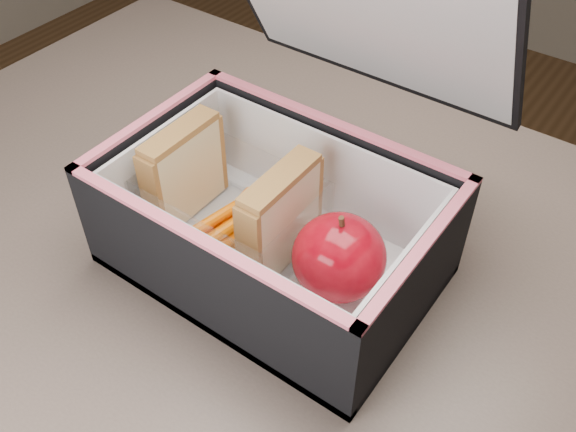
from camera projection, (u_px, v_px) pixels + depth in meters
The scene contains 8 objects.
kitchen_table at pixel (313, 376), 0.64m from camera, with size 1.20×0.80×0.75m.
lunch_bag at pixel (276, 214), 0.59m from camera, with size 0.30×0.30×0.28m.
plastic_tub at pixel (232, 209), 0.62m from camera, with size 0.16×0.12×0.07m, color white, non-canonical shape.
sandwich_left at pixel (184, 171), 0.63m from camera, with size 0.02×0.09×0.10m.
sandwich_right at pixel (281, 218), 0.58m from camera, with size 0.03×0.09×0.10m.
carrot_sticks at pixel (235, 221), 0.63m from camera, with size 0.05×0.15×0.03m.
paper_napkin at pixel (341, 292), 0.58m from camera, with size 0.08×0.08×0.01m, color white.
red_apple at pixel (339, 257), 0.56m from camera, with size 0.09×0.09×0.09m.
Camera 1 is at (0.19, -0.30, 1.22)m, focal length 40.00 mm.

